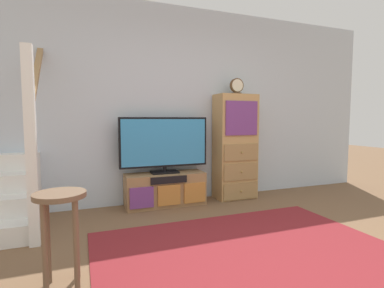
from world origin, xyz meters
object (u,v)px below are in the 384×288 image
side_cabinet (235,147)px  bar_stool_near (61,216)px  television (164,143)px  media_console (165,189)px  desk_clock (237,86)px

side_cabinet → bar_stool_near: 2.77m
television → side_cabinet: size_ratio=0.79×
media_console → desk_clock: 1.76m
media_console → bar_stool_near: bar_stool_near is taller
television → desk_clock: size_ratio=5.26×
media_console → desk_clock: (1.06, -0.00, 1.40)m
bar_stool_near → media_console: bearing=53.8°
television → side_cabinet: bearing=-0.7°
bar_stool_near → television: bearing=54.2°
media_console → bar_stool_near: bearing=-126.2°
media_console → desk_clock: bearing=-0.3°
television → bar_stool_near: bearing=-125.8°
television → desk_clock: desk_clock is taller
media_console → bar_stool_near: size_ratio=1.59×
television → desk_clock: bearing=-1.5°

